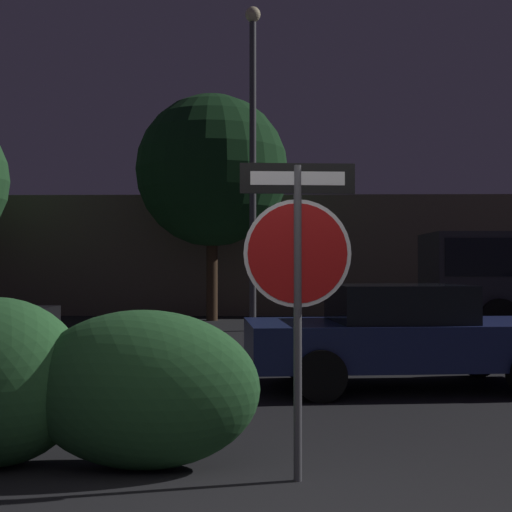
# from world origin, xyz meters

# --- Properties ---
(road_center_stripe) EXTENTS (33.95, 0.12, 0.01)m
(road_center_stripe) POSITION_xyz_m (0.00, 7.15, 0.00)
(road_center_stripe) COLOR gold
(road_center_stripe) RESTS_ON ground_plane
(stop_sign) EXTENTS (0.84, 0.08, 2.29)m
(stop_sign) POSITION_xyz_m (0.08, 1.34, 1.62)
(stop_sign) COLOR #4C4C51
(stop_sign) RESTS_ON ground_plane
(hedge_bush_2) EXTENTS (1.79, 0.83, 1.21)m
(hedge_bush_2) POSITION_xyz_m (-1.09, 1.62, 0.61)
(hedge_bush_2) COLOR #285B2D
(hedge_bush_2) RESTS_ON ground_plane
(passing_car_2) EXTENTS (4.27, 2.19, 1.31)m
(passing_car_2) POSITION_xyz_m (1.60, 5.30, 0.67)
(passing_car_2) COLOR navy
(passing_car_2) RESTS_ON ground_plane
(street_lamp) EXTENTS (0.38, 0.38, 7.81)m
(street_lamp) POSITION_xyz_m (-0.54, 13.26, 4.57)
(street_lamp) COLOR #4C4C51
(street_lamp) RESTS_ON ground_plane
(tree_1) EXTENTS (4.35, 4.35, 6.46)m
(tree_1) POSITION_xyz_m (-1.78, 16.49, 4.27)
(tree_1) COLOR #422D1E
(tree_1) RESTS_ON ground_plane
(building_backdrop) EXTENTS (29.48, 3.90, 3.78)m
(building_backdrop) POSITION_xyz_m (1.11, 20.26, 1.89)
(building_backdrop) COLOR #6B5B4C
(building_backdrop) RESTS_ON ground_plane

